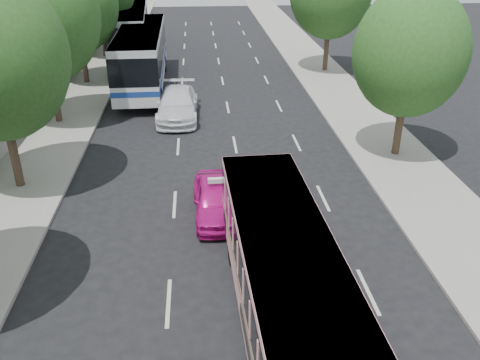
{
  "coord_description": "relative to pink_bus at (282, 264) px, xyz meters",
  "views": [
    {
      "loc": [
        -0.77,
        -14.01,
        10.07
      ],
      "look_at": [
        0.65,
        2.78,
        1.6
      ],
      "focal_mm": 38.0,
      "sensor_mm": 36.0,
      "label": 1
    }
  ],
  "objects": [
    {
      "name": "pink_taxi",
      "position": [
        -1.57,
        5.93,
        -1.17
      ],
      "size": [
        1.78,
        4.2,
        1.41
      ],
      "primitive_type": "imported",
      "rotation": [
        0.0,
        0.0,
        0.03
      ],
      "color": "#D21288",
      "rests_on": "ground"
    },
    {
      "name": "sidewalk_left",
      "position": [
        -9.8,
        22.93,
        -1.81
      ],
      "size": [
        4.0,
        90.0,
        0.15
      ],
      "primitive_type": "cube",
      "color": "#9E998E",
      "rests_on": "ground"
    },
    {
      "name": "low_wall",
      "position": [
        -11.6,
        22.93,
        -0.98
      ],
      "size": [
        0.3,
        90.0,
        1.5
      ],
      "primitive_type": "cube",
      "color": "#9E998E",
      "rests_on": "sidewalk_left"
    },
    {
      "name": "tour_coach_front",
      "position": [
        -5.8,
        23.87,
        0.47
      ],
      "size": [
        3.06,
        13.11,
        3.91
      ],
      "rotation": [
        0.0,
        0.0,
        0.02
      ],
      "color": "silver",
      "rests_on": "ground"
    },
    {
      "name": "sidewalk_right",
      "position": [
        7.2,
        22.93,
        -1.82
      ],
      "size": [
        4.0,
        90.0,
        0.12
      ],
      "primitive_type": "cube",
      "color": "#9E998E",
      "rests_on": "ground"
    },
    {
      "name": "taxi_roof_sign",
      "position": [
        -1.57,
        5.93,
        -0.38
      ],
      "size": [
        0.55,
        0.19,
        0.18
      ],
      "primitive_type": "cube",
      "rotation": [
        0.0,
        0.0,
        0.03
      ],
      "color": "silver",
      "rests_on": "pink_taxi"
    },
    {
      "name": "tour_coach_rear",
      "position": [
        -7.6,
        32.8,
        0.56
      ],
      "size": [
        3.82,
        13.72,
        4.06
      ],
      "rotation": [
        0.0,
        0.0,
        0.07
      ],
      "color": "silver",
      "rests_on": "ground"
    },
    {
      "name": "pink_bus",
      "position": [
        0.0,
        0.0,
        0.0
      ],
      "size": [
        2.74,
        9.56,
        3.02
      ],
      "rotation": [
        0.0,
        0.0,
        0.03
      ],
      "color": "#FFA4AB",
      "rests_on": "ground"
    },
    {
      "name": "white_pickup",
      "position": [
        -3.3,
        17.3,
        -1.07
      ],
      "size": [
        2.38,
        5.65,
        1.63
      ],
      "primitive_type": "imported",
      "rotation": [
        0.0,
        0.0,
        -0.02
      ],
      "color": "white",
      "rests_on": "ground"
    },
    {
      "name": "tree_left_d",
      "position": [
        -9.82,
        24.87,
        3.75
      ],
      "size": [
        5.52,
        5.52,
        8.6
      ],
      "color": "#38281E",
      "rests_on": "ground"
    },
    {
      "name": "tree_left_c",
      "position": [
        -9.92,
        16.87,
        4.24
      ],
      "size": [
        6.0,
        6.0,
        9.35
      ],
      "color": "#38281E",
      "rests_on": "ground"
    },
    {
      "name": "tree_right_near",
      "position": [
        7.48,
        10.87,
        3.32
      ],
      "size": [
        5.1,
        5.1,
        7.95
      ],
      "color": "#38281E",
      "rests_on": "ground"
    },
    {
      "name": "ground",
      "position": [
        -1.3,
        2.93,
        -1.88
      ],
      "size": [
        120.0,
        120.0,
        0.0
      ],
      "primitive_type": "plane",
      "color": "black",
      "rests_on": "ground"
    }
  ]
}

